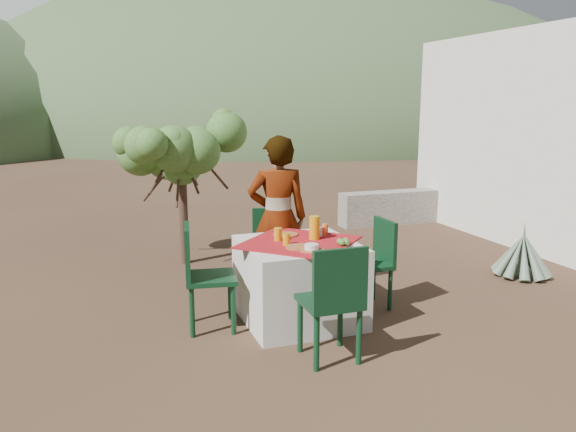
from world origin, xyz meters
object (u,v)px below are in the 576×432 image
at_px(chair_far, 270,243).
at_px(person, 278,218).
at_px(chair_near, 334,298).
at_px(chair_left, 202,272).
at_px(shrub_tree, 185,159).
at_px(juice_pitcher, 314,228).
at_px(chair_right, 375,259).
at_px(table, 299,281).
at_px(agave, 522,256).

distance_m(chair_far, person, 0.55).
relative_size(chair_near, person, 0.56).
distance_m(chair_left, shrub_tree, 2.37).
relative_size(chair_near, juice_pitcher, 4.37).
relative_size(chair_right, shrub_tree, 0.53).
xyz_separation_m(table, chair_near, (-0.06, -0.91, 0.15)).
bearing_deg(chair_far, person, -80.58).
height_order(table, chair_right, chair_right).
xyz_separation_m(chair_far, chair_near, (-0.13, -2.01, 0.06)).
xyz_separation_m(chair_far, shrub_tree, (-0.72, 1.23, 0.85)).
height_order(chair_left, shrub_tree, shrub_tree).
xyz_separation_m(table, agave, (2.96, 0.39, -0.13)).
bearing_deg(shrub_tree, agave, -28.08).
bearing_deg(chair_right, table, -84.49).
bearing_deg(agave, table, -172.42).
distance_m(chair_far, agave, 2.98).
bearing_deg(chair_left, juice_pitcher, -83.68).
height_order(chair_far, chair_near, chair_near).
distance_m(shrub_tree, agave, 4.23).
bearing_deg(chair_near, person, -92.54).
height_order(chair_far, chair_right, chair_right).
height_order(chair_near, chair_right, chair_near).
bearing_deg(chair_right, agave, 96.96).
bearing_deg(agave, shrub_tree, 151.92).
relative_size(person, juice_pitcher, 7.73).
xyz_separation_m(chair_right, shrub_tree, (-1.49, 2.22, 0.84)).
distance_m(chair_near, chair_right, 1.35).
relative_size(table, shrub_tree, 0.77).
bearing_deg(table, agave, 7.58).
bearing_deg(person, agave, -173.67).
xyz_separation_m(chair_right, agave, (2.12, 0.30, -0.24)).
distance_m(chair_far, juice_pitcher, 1.13).
relative_size(table, chair_left, 1.35).
xyz_separation_m(table, juice_pitcher, (0.17, 0.04, 0.49)).
bearing_deg(person, juice_pitcher, 114.29).
distance_m(chair_right, shrub_tree, 2.80).
height_order(shrub_tree, agave, shrub_tree).
height_order(table, chair_far, chair_far).
xyz_separation_m(chair_near, shrub_tree, (-0.59, 3.23, 0.80)).
distance_m(table, person, 0.84).
relative_size(chair_right, person, 0.52).
relative_size(table, chair_right, 1.47).
bearing_deg(chair_far, agave, 2.46).
bearing_deg(chair_far, shrub_tree, 136.31).
distance_m(chair_far, shrub_tree, 1.66).
bearing_deg(chair_far, chair_near, -77.65).
bearing_deg(shrub_tree, chair_left, -96.38).
relative_size(chair_right, agave, 1.21).
distance_m(table, agave, 2.99).
relative_size(chair_near, shrub_tree, 0.57).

